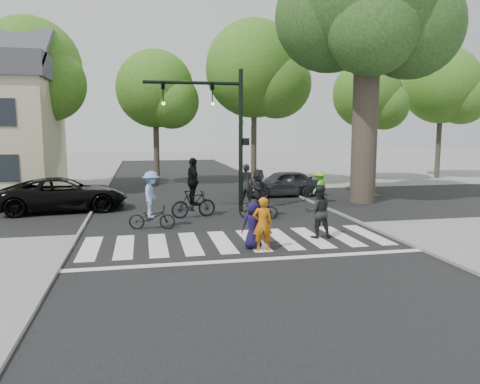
% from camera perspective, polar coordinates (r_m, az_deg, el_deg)
% --- Properties ---
extents(ground, '(120.00, 120.00, 0.00)m').
position_cam_1_polar(ground, '(13.99, 0.51, -6.97)').
color(ground, gray).
rests_on(ground, ground).
extents(road_stem, '(10.00, 70.00, 0.01)m').
position_cam_1_polar(road_stem, '(18.78, -2.75, -3.15)').
color(road_stem, black).
rests_on(road_stem, ground).
extents(road_cross, '(70.00, 10.00, 0.01)m').
position_cam_1_polar(road_cross, '(21.71, -4.00, -1.68)').
color(road_cross, black).
rests_on(road_cross, ground).
extents(curb_left, '(0.10, 70.00, 0.10)m').
position_cam_1_polar(curb_left, '(18.68, -18.26, -3.46)').
color(curb_left, gray).
rests_on(curb_left, ground).
extents(curb_right, '(0.10, 70.00, 0.10)m').
position_cam_1_polar(curb_right, '(20.18, 11.57, -2.41)').
color(curb_right, gray).
rests_on(curb_right, ground).
extents(crosswalk, '(10.00, 3.85, 0.01)m').
position_cam_1_polar(crosswalk, '(14.61, -0.04, -6.30)').
color(crosswalk, silver).
rests_on(crosswalk, ground).
extents(traffic_signal, '(4.45, 0.29, 6.00)m').
position_cam_1_polar(traffic_signal, '(19.69, -2.35, 8.75)').
color(traffic_signal, black).
rests_on(traffic_signal, ground).
extents(eucalyptus, '(8.30, 7.20, 13.00)m').
position_cam_1_polar(eucalyptus, '(23.99, 15.34, 20.81)').
color(eucalyptus, brown).
rests_on(eucalyptus, ground).
extents(bg_tree_1, '(6.09, 5.80, 9.80)m').
position_cam_1_polar(bg_tree_1, '(29.44, -23.79, 13.15)').
color(bg_tree_1, brown).
rests_on(bg_tree_1, ground).
extents(bg_tree_2, '(5.04, 4.80, 8.40)m').
position_cam_1_polar(bg_tree_2, '(29.94, -9.82, 11.91)').
color(bg_tree_2, brown).
rests_on(bg_tree_2, ground).
extents(bg_tree_3, '(6.30, 6.00, 10.20)m').
position_cam_1_polar(bg_tree_3, '(29.58, 2.43, 14.33)').
color(bg_tree_3, brown).
rests_on(bg_tree_3, ground).
extents(bg_tree_4, '(4.83, 4.60, 8.15)m').
position_cam_1_polar(bg_tree_4, '(33.08, 15.73, 11.08)').
color(bg_tree_4, brown).
rests_on(bg_tree_4, ground).
extents(bg_tree_5, '(5.67, 5.40, 9.30)m').
position_cam_1_polar(bg_tree_5, '(36.75, 23.91, 11.48)').
color(bg_tree_5, brown).
rests_on(bg_tree_5, ground).
extents(pedestrian_woman, '(0.61, 0.43, 1.59)m').
position_cam_1_polar(pedestrian_woman, '(13.66, 2.76, -3.91)').
color(pedestrian_woman, '#C26910').
rests_on(pedestrian_woman, ground).
extents(pedestrian_child, '(0.70, 0.47, 1.41)m').
position_cam_1_polar(pedestrian_child, '(13.91, 1.62, -4.07)').
color(pedestrian_child, '#150F39').
rests_on(pedestrian_child, ground).
extents(pedestrian_adult, '(0.93, 0.77, 1.76)m').
position_cam_1_polar(pedestrian_adult, '(15.44, 9.55, -2.34)').
color(pedestrian_adult, black).
rests_on(pedestrian_adult, ground).
extents(cyclist_left, '(1.72, 1.16, 2.08)m').
position_cam_1_polar(cyclist_left, '(16.80, -10.72, -1.47)').
color(cyclist_left, black).
rests_on(cyclist_left, ground).
extents(cyclist_mid, '(1.91, 1.19, 2.41)m').
position_cam_1_polar(cyclist_mid, '(18.77, -5.71, -0.14)').
color(cyclist_mid, black).
rests_on(cyclist_mid, ground).
extents(cyclist_right, '(1.64, 1.52, 1.98)m').
position_cam_1_polar(cyclist_right, '(18.49, 2.26, -0.56)').
color(cyclist_right, black).
rests_on(cyclist_right, ground).
extents(car_suv, '(5.54, 3.08, 1.47)m').
position_cam_1_polar(car_suv, '(21.57, -20.63, -0.27)').
color(car_suv, black).
rests_on(car_suv, ground).
extents(car_grey, '(4.13, 1.81, 1.38)m').
position_cam_1_polar(car_grey, '(24.70, 5.20, 1.06)').
color(car_grey, '#2F3034').
rests_on(car_grey, ground).
extents(bystander_hivis, '(1.15, 1.07, 1.56)m').
position_cam_1_polar(bystander_hivis, '(22.63, 9.67, 0.60)').
color(bystander_hivis, '#65EA2C').
rests_on(bystander_hivis, ground).
extents(bystander_dark, '(0.83, 0.70, 1.93)m').
position_cam_1_polar(bystander_dark, '(21.87, 0.73, 0.95)').
color(bystander_dark, black).
rests_on(bystander_dark, ground).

